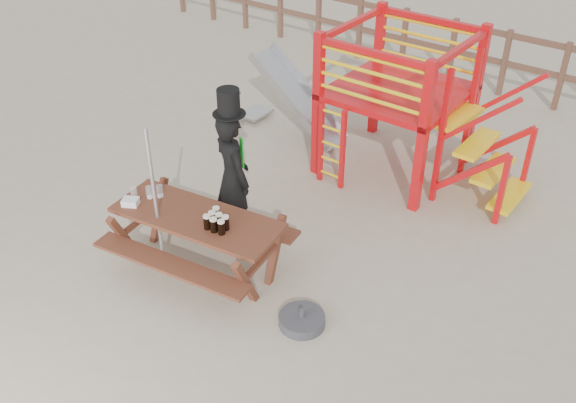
# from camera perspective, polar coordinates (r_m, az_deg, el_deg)

# --- Properties ---
(ground) EXTENTS (60.00, 60.00, 0.00)m
(ground) POSITION_cam_1_polar(r_m,az_deg,el_deg) (7.38, -6.29, -7.84)
(ground) COLOR #B1A58A
(ground) RESTS_ON ground
(back_fence) EXTENTS (15.09, 0.09, 1.20)m
(back_fence) POSITION_cam_1_polar(r_m,az_deg,el_deg) (12.28, 16.61, 12.81)
(back_fence) COLOR brown
(back_fence) RESTS_ON ground
(playground_fort) EXTENTS (4.71, 1.84, 2.10)m
(playground_fort) POSITION_cam_1_polar(r_m,az_deg,el_deg) (9.20, 9.25, 8.99)
(playground_fort) COLOR red
(playground_fort) RESTS_ON ground
(picnic_table) EXTENTS (2.13, 1.62, 0.76)m
(picnic_table) POSITION_cam_1_polar(r_m,az_deg,el_deg) (7.40, -7.98, -3.03)
(picnic_table) COLOR brown
(picnic_table) RESTS_ON ground
(man_with_hat) EXTENTS (0.72, 0.61, 1.99)m
(man_with_hat) POSITION_cam_1_polar(r_m,az_deg,el_deg) (7.68, -4.95, 2.42)
(man_with_hat) COLOR black
(man_with_hat) RESTS_ON ground
(metal_pole) EXTENTS (0.04, 0.04, 1.87)m
(metal_pole) POSITION_cam_1_polar(r_m,az_deg,el_deg) (7.19, -11.67, -0.21)
(metal_pole) COLOR #B2B2B7
(metal_pole) RESTS_ON ground
(parasol_base) EXTENTS (0.50, 0.50, 0.21)m
(parasol_base) POSITION_cam_1_polar(r_m,az_deg,el_deg) (6.90, 1.25, -10.50)
(parasol_base) COLOR #3A3A3F
(parasol_base) RESTS_ON ground
(paper_bag) EXTENTS (0.23, 0.21, 0.08)m
(paper_bag) POSITION_cam_1_polar(r_m,az_deg,el_deg) (7.54, -13.82, -0.04)
(paper_bag) COLOR white
(paper_bag) RESTS_ON picnic_table
(stout_pints) EXTENTS (0.29, 0.25, 0.17)m
(stout_pints) POSITION_cam_1_polar(r_m,az_deg,el_deg) (6.98, -6.38, -1.76)
(stout_pints) COLOR black
(stout_pints) RESTS_ON picnic_table
(empty_glasses) EXTENTS (0.28, 0.29, 0.15)m
(empty_glasses) POSITION_cam_1_polar(r_m,az_deg,el_deg) (7.61, -12.36, 0.77)
(empty_glasses) COLOR silver
(empty_glasses) RESTS_ON picnic_table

